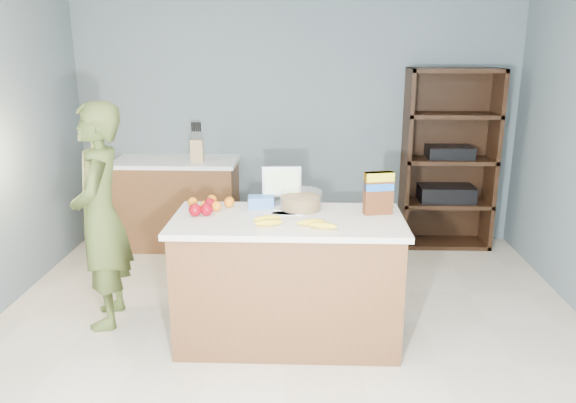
{
  "coord_description": "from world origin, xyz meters",
  "views": [
    {
      "loc": [
        0.13,
        -3.3,
        2.03
      ],
      "look_at": [
        0.0,
        0.35,
        1.0
      ],
      "focal_mm": 35.0,
      "sensor_mm": 36.0,
      "label": 1
    }
  ],
  "objects_px": {
    "tv": "(282,183)",
    "person": "(100,217)",
    "shelving_unit": "(447,162)",
    "counter_peninsula": "(288,284)",
    "cereal_box": "(379,190)"
  },
  "relations": [
    {
      "from": "tv",
      "to": "person",
      "type": "bearing_deg",
      "value": -175.18
    },
    {
      "from": "shelving_unit",
      "to": "person",
      "type": "bearing_deg",
      "value": -147.87
    },
    {
      "from": "counter_peninsula",
      "to": "shelving_unit",
      "type": "xyz_separation_m",
      "value": [
        1.55,
        2.05,
        0.45
      ]
    },
    {
      "from": "cereal_box",
      "to": "counter_peninsula",
      "type": "bearing_deg",
      "value": -169.49
    },
    {
      "from": "shelving_unit",
      "to": "cereal_box",
      "type": "relative_size",
      "value": 6.13
    },
    {
      "from": "shelving_unit",
      "to": "cereal_box",
      "type": "distance_m",
      "value": 2.16
    },
    {
      "from": "shelving_unit",
      "to": "tv",
      "type": "distance_m",
      "value": 2.36
    },
    {
      "from": "person",
      "to": "cereal_box",
      "type": "height_order",
      "value": "person"
    },
    {
      "from": "shelving_unit",
      "to": "tv",
      "type": "height_order",
      "value": "shelving_unit"
    },
    {
      "from": "counter_peninsula",
      "to": "person",
      "type": "distance_m",
      "value": 1.44
    },
    {
      "from": "counter_peninsula",
      "to": "tv",
      "type": "bearing_deg",
      "value": 99.62
    },
    {
      "from": "counter_peninsula",
      "to": "cereal_box",
      "type": "xyz_separation_m",
      "value": [
        0.61,
        0.11,
        0.66
      ]
    },
    {
      "from": "person",
      "to": "cereal_box",
      "type": "distance_m",
      "value": 2.0
    },
    {
      "from": "counter_peninsula",
      "to": "tv",
      "type": "relative_size",
      "value": 5.53
    },
    {
      "from": "shelving_unit",
      "to": "cereal_box",
      "type": "xyz_separation_m",
      "value": [
        -0.94,
        -1.93,
        0.21
      ]
    }
  ]
}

